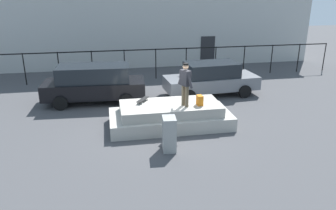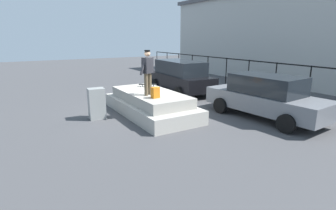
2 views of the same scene
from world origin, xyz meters
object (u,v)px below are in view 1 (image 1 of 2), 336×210
(car_black_hatchback_near, at_px, (94,83))
(skateboard, at_px, (143,100))
(skateboarder, at_px, (185,82))
(utility_box, at_px, (169,134))
(backpack, at_px, (200,100))
(car_grey_sedan_mid, at_px, (211,78))

(car_black_hatchback_near, bearing_deg, skateboard, -56.90)
(car_black_hatchback_near, bearing_deg, skateboarder, -47.12)
(utility_box, bearing_deg, skateboard, 108.12)
(skateboarder, bearing_deg, skateboard, 153.72)
(skateboarder, xyz_separation_m, skateboard, (-1.55, 0.76, -0.87))
(backpack, distance_m, car_black_hatchback_near, 5.60)
(skateboard, bearing_deg, car_black_hatchback_near, 123.10)
(car_grey_sedan_mid, distance_m, utility_box, 6.49)
(car_black_hatchback_near, bearing_deg, utility_box, -64.91)
(skateboard, xyz_separation_m, backpack, (2.13, -0.77, 0.10))
(skateboard, distance_m, car_grey_sedan_mid, 4.95)
(car_grey_sedan_mid, bearing_deg, skateboard, -140.69)
(utility_box, bearing_deg, skateboarder, 65.87)
(skateboarder, xyz_separation_m, backpack, (0.59, -0.00, -0.77))
(backpack, height_order, utility_box, backpack)
(car_grey_sedan_mid, xyz_separation_m, utility_box, (-3.22, -5.63, -0.25))
(skateboard, distance_m, utility_box, 2.60)
(skateboard, height_order, car_grey_sedan_mid, car_grey_sedan_mid)
(car_grey_sedan_mid, relative_size, utility_box, 4.03)
(skateboard, distance_m, backpack, 2.27)
(skateboarder, distance_m, backpack, 0.97)
(skateboarder, height_order, backpack, skateboarder)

